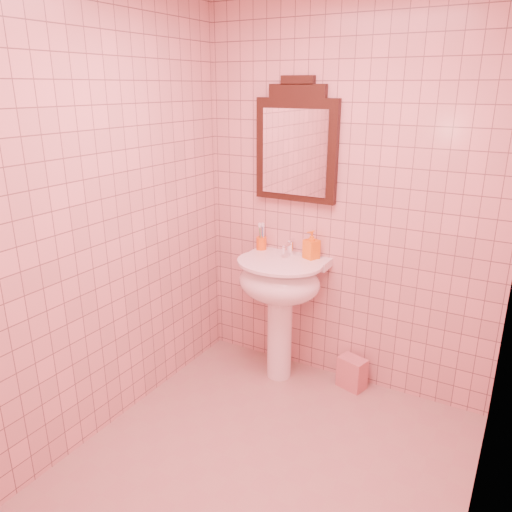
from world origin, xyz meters
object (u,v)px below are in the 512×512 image
Objects in this scene: pedestal_sink at (280,290)px; towel at (352,373)px; mirror at (296,145)px; soap_dispenser at (311,245)px; toothbrush_cup at (261,243)px.

pedestal_sink is 0.75m from towel.
mirror is (-0.00, 0.20, 0.93)m from pedestal_sink.
pedestal_sink is 0.37m from soap_dispenser.
pedestal_sink reaches higher than towel.
mirror is 4.72× the size of toothbrush_cup.
mirror reaches higher than pedestal_sink.
toothbrush_cup is at bearing -169.24° from mirror.
toothbrush_cup is at bearing 177.10° from towel.
toothbrush_cup is 0.38m from soap_dispenser.
soap_dispenser reaches higher than towel.
soap_dispenser is 0.92m from towel.
towel is at bearing 13.62° from pedestal_sink.
soap_dispenser is (0.15, 0.15, 0.30)m from pedestal_sink.
soap_dispenser is at bearing 44.95° from pedestal_sink.
mirror is at bearing -174.88° from soap_dispenser.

